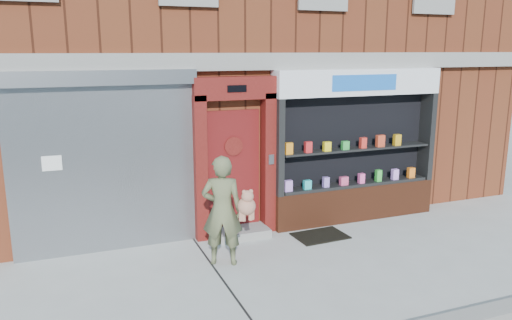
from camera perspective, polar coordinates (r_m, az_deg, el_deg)
ground at (r=8.10m, az=7.20°, el=-12.07°), size 80.00×80.00×0.00m
building at (r=12.96m, az=-5.42°, el=15.30°), size 12.00×8.16×8.00m
shutter_bay at (r=8.55m, az=-17.01°, el=0.92°), size 3.10×0.30×3.04m
red_door_bay at (r=8.98m, az=-2.43°, el=0.29°), size 1.52×0.58×2.90m
pharmacy_bay at (r=10.03m, az=11.29°, el=0.86°), size 3.50×0.41×3.00m
woman at (r=7.88m, az=-3.71°, el=-5.74°), size 0.87×0.64×1.77m
doormat at (r=9.34m, az=7.35°, el=-8.58°), size 0.97×0.70×0.02m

